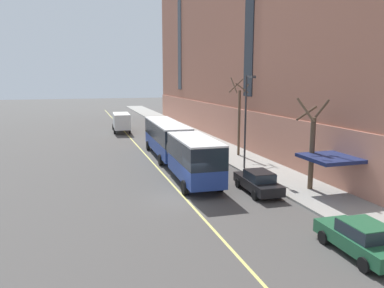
{
  "coord_description": "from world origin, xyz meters",
  "views": [
    {
      "loc": [
        -6.4,
        -22.63,
        7.74
      ],
      "look_at": [
        3.48,
        9.78,
        1.8
      ],
      "focal_mm": 35.0,
      "sensor_mm": 36.0,
      "label": 1
    }
  ],
  "objects_px": {
    "box_truck": "(121,121)",
    "fire_hydrant": "(265,175)",
    "parked_car_black_1": "(258,182)",
    "street_lamp": "(247,113)",
    "parked_car_green_0": "(361,238)",
    "city_bus": "(175,144)",
    "parked_car_white_2": "(166,129)",
    "street_tree_mid_block": "(312,146)",
    "street_tree_far_uptown": "(239,117)"
  },
  "relations": [
    {
      "from": "box_truck",
      "to": "fire_hydrant",
      "type": "relative_size",
      "value": 10.64
    },
    {
      "from": "parked_car_black_1",
      "to": "street_lamp",
      "type": "distance_m",
      "value": 7.61
    },
    {
      "from": "parked_car_green_0",
      "to": "fire_hydrant",
      "type": "bearing_deg",
      "value": 82.14
    },
    {
      "from": "city_bus",
      "to": "parked_car_black_1",
      "type": "distance_m",
      "value": 10.05
    },
    {
      "from": "parked_car_white_2",
      "to": "street_tree_mid_block",
      "type": "xyz_separation_m",
      "value": [
        3.63,
        -28.73,
        2.42
      ]
    },
    {
      "from": "box_truck",
      "to": "street_tree_mid_block",
      "type": "distance_m",
      "value": 34.42
    },
    {
      "from": "city_bus",
      "to": "parked_car_white_2",
      "type": "distance_m",
      "value": 19.13
    },
    {
      "from": "parked_car_white_2",
      "to": "fire_hydrant",
      "type": "relative_size",
      "value": 6.7
    },
    {
      "from": "street_lamp",
      "to": "fire_hydrant",
      "type": "xyz_separation_m",
      "value": [
        -0.1,
        -3.74,
        -4.4
      ]
    },
    {
      "from": "street_tree_far_uptown",
      "to": "street_lamp",
      "type": "bearing_deg",
      "value": -107.98
    },
    {
      "from": "parked_car_green_0",
      "to": "parked_car_black_1",
      "type": "relative_size",
      "value": 0.94
    },
    {
      "from": "city_bus",
      "to": "fire_hydrant",
      "type": "relative_size",
      "value": 27.88
    },
    {
      "from": "street_lamp",
      "to": "fire_hydrant",
      "type": "height_order",
      "value": "street_lamp"
    },
    {
      "from": "parked_car_black_1",
      "to": "street_tree_mid_block",
      "type": "xyz_separation_m",
      "value": [
        3.69,
        -0.58,
        2.42
      ]
    },
    {
      "from": "parked_car_black_1",
      "to": "fire_hydrant",
      "type": "distance_m",
      "value": 3.0
    },
    {
      "from": "city_bus",
      "to": "street_lamp",
      "type": "xyz_separation_m",
      "value": [
        5.32,
        -3.25,
        2.84
      ]
    },
    {
      "from": "parked_car_white_2",
      "to": "box_truck",
      "type": "bearing_deg",
      "value": 142.33
    },
    {
      "from": "street_tree_far_uptown",
      "to": "fire_hydrant",
      "type": "relative_size",
      "value": 10.69
    },
    {
      "from": "street_lamp",
      "to": "city_bus",
      "type": "bearing_deg",
      "value": 148.58
    },
    {
      "from": "box_truck",
      "to": "street_lamp",
      "type": "relative_size",
      "value": 0.97
    },
    {
      "from": "box_truck",
      "to": "street_lamp",
      "type": "height_order",
      "value": "street_lamp"
    },
    {
      "from": "parked_car_black_1",
      "to": "street_tree_mid_block",
      "type": "bearing_deg",
      "value": -9.0
    },
    {
      "from": "box_truck",
      "to": "street_tree_far_uptown",
      "type": "xyz_separation_m",
      "value": [
        9.3,
        -20.9,
        2.38
      ]
    },
    {
      "from": "parked_car_white_2",
      "to": "street_lamp",
      "type": "bearing_deg",
      "value": -85.19
    },
    {
      "from": "parked_car_green_0",
      "to": "box_truck",
      "type": "xyz_separation_m",
      "value": [
        -5.76,
        42.18,
        0.85
      ]
    },
    {
      "from": "fire_hydrant",
      "to": "city_bus",
      "type": "bearing_deg",
      "value": 126.75
    },
    {
      "from": "parked_car_green_0",
      "to": "parked_car_black_1",
      "type": "xyz_separation_m",
      "value": [
        -0.15,
        9.66,
        0.0
      ]
    },
    {
      "from": "fire_hydrant",
      "to": "street_lamp",
      "type": "bearing_deg",
      "value": 88.47
    },
    {
      "from": "street_tree_mid_block",
      "to": "box_truck",
      "type": "bearing_deg",
      "value": 105.69
    },
    {
      "from": "street_tree_mid_block",
      "to": "parked_car_white_2",
      "type": "bearing_deg",
      "value": 97.2
    },
    {
      "from": "parked_car_black_1",
      "to": "city_bus",
      "type": "bearing_deg",
      "value": 110.01
    },
    {
      "from": "box_truck",
      "to": "parked_car_white_2",
      "type": "bearing_deg",
      "value": -37.67
    },
    {
      "from": "parked_car_white_2",
      "to": "street_lamp",
      "type": "distance_m",
      "value": 22.48
    },
    {
      "from": "box_truck",
      "to": "fire_hydrant",
      "type": "bearing_deg",
      "value": -76.17
    },
    {
      "from": "fire_hydrant",
      "to": "parked_car_white_2",
      "type": "bearing_deg",
      "value": 93.89
    },
    {
      "from": "city_bus",
      "to": "parked_car_white_2",
      "type": "xyz_separation_m",
      "value": [
        3.47,
        18.77,
        -1.27
      ]
    },
    {
      "from": "parked_car_white_2",
      "to": "street_lamp",
      "type": "height_order",
      "value": "street_lamp"
    },
    {
      "from": "parked_car_white_2",
      "to": "street_tree_mid_block",
      "type": "relative_size",
      "value": 0.76
    },
    {
      "from": "street_lamp",
      "to": "fire_hydrant",
      "type": "relative_size",
      "value": 10.93
    },
    {
      "from": "box_truck",
      "to": "street_lamp",
      "type": "distance_m",
      "value": 27.64
    },
    {
      "from": "street_tree_far_uptown",
      "to": "city_bus",
      "type": "bearing_deg",
      "value": -162.47
    },
    {
      "from": "parked_car_black_1",
      "to": "box_truck",
      "type": "relative_size",
      "value": 0.62
    },
    {
      "from": "city_bus",
      "to": "street_tree_mid_block",
      "type": "bearing_deg",
      "value": -54.51
    },
    {
      "from": "box_truck",
      "to": "street_tree_far_uptown",
      "type": "relative_size",
      "value": 0.99
    },
    {
      "from": "street_lamp",
      "to": "box_truck",
      "type": "bearing_deg",
      "value": 105.9
    },
    {
      "from": "parked_car_black_1",
      "to": "street_tree_mid_block",
      "type": "distance_m",
      "value": 4.45
    },
    {
      "from": "parked_car_green_0",
      "to": "fire_hydrant",
      "type": "xyz_separation_m",
      "value": [
        1.66,
        12.04,
        -0.29
      ]
    },
    {
      "from": "fire_hydrant",
      "to": "street_tree_far_uptown",
      "type": "bearing_deg",
      "value": 78.48
    },
    {
      "from": "parked_car_white_2",
      "to": "street_tree_mid_block",
      "type": "distance_m",
      "value": 29.06
    },
    {
      "from": "street_tree_mid_block",
      "to": "fire_hydrant",
      "type": "distance_m",
      "value": 4.43
    }
  ]
}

